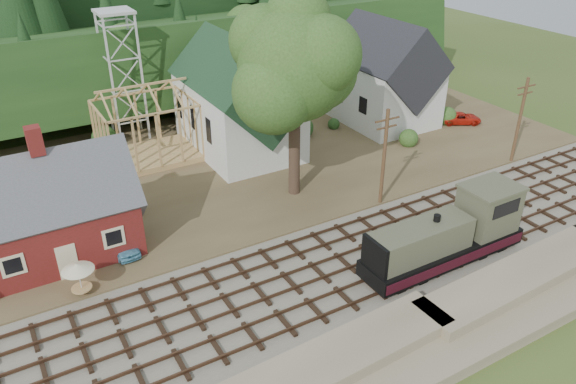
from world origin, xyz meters
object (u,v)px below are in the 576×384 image
car_red (461,118)px  patio_set (77,268)px  car_blue (122,242)px  locomotive (450,235)px

car_red → patio_set: bearing=131.2°
car_blue → patio_set: (-3.42, -3.26, 1.20)m
locomotive → patio_set: bearing=158.7°
car_blue → patio_set: size_ratio=1.76×
locomotive → car_red: 25.27m
car_red → patio_set: patio_set is taller
car_red → car_blue: bearing=127.4°
car_blue → patio_set: patio_set is taller
locomotive → car_red: locomotive is taller
car_blue → patio_set: bearing=-139.3°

